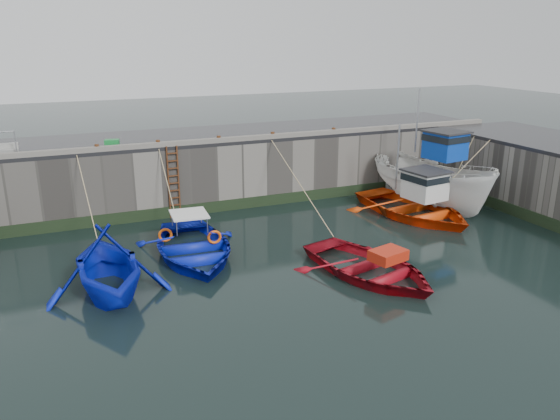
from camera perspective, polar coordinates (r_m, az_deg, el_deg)
name	(u,v)px	position (r m, az deg, el deg)	size (l,w,h in m)	color
ground	(317,306)	(16.52, 3.84, -9.94)	(120.00, 120.00, 0.00)	black
quay_back	(203,168)	(27.09, -8.08, 4.37)	(30.00, 5.00, 3.00)	slate
road_back	(201,136)	(26.78, -8.23, 7.66)	(30.00, 5.00, 0.16)	black
kerb_back	(215,140)	(24.52, -6.80, 7.23)	(30.00, 0.30, 0.20)	slate
algae_back	(219,206)	(25.06, -6.43, 0.38)	(30.00, 0.08, 0.50)	black
algae_right	(545,222)	(25.39, 25.98, -1.13)	(0.08, 15.00, 0.50)	black
ladder	(174,183)	(24.18, -11.05, 2.83)	(0.51, 0.08, 3.20)	#3F1E0F
boat_near_white	(110,292)	(18.09, -17.38, -8.21)	(4.06, 4.71, 2.48)	#0D22D0
boat_near_white_rope	(96,244)	(22.32, -18.69, -3.35)	(0.04, 4.91, 3.10)	tan
boat_near_blue	(193,256)	(20.27, -9.05, -4.73)	(4.02, 5.63, 1.17)	#0C1DBA
boat_near_blue_rope	(172,226)	(23.59, -11.24, -1.61)	(0.04, 3.43, 3.10)	tan
boat_near_navy	(369,275)	(18.73, 9.24, -6.68)	(3.78, 5.29, 1.10)	maroon
boat_near_navy_rope	(299,224)	(23.29, 1.96, -1.52)	(0.04, 6.72, 3.10)	tan
boat_far_white	(432,182)	(26.52, 15.62, 2.80)	(3.76, 7.38, 5.72)	white
boat_far_orange	(414,207)	(25.03, 13.83, 0.33)	(5.24, 6.74, 4.28)	#F8480D
fish_crate	(112,143)	(24.41, -17.15, 6.68)	(0.59, 0.37, 0.33)	#177E32
bollard_a	(97,148)	(23.73, -18.59, 6.19)	(0.18, 0.18, 0.28)	#3F1E0F
bollard_b	(158,143)	(24.04, -12.63, 6.82)	(0.18, 0.18, 0.28)	#3F1E0F
bollard_c	(219,139)	(24.66, -6.42, 7.40)	(0.18, 0.18, 0.28)	#3F1E0F
bollard_d	(273,135)	(25.51, -0.78, 7.85)	(0.18, 0.18, 0.28)	#3F1E0F
bollard_e	(334,131)	(26.87, 5.62, 8.27)	(0.18, 0.18, 0.28)	#3F1E0F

